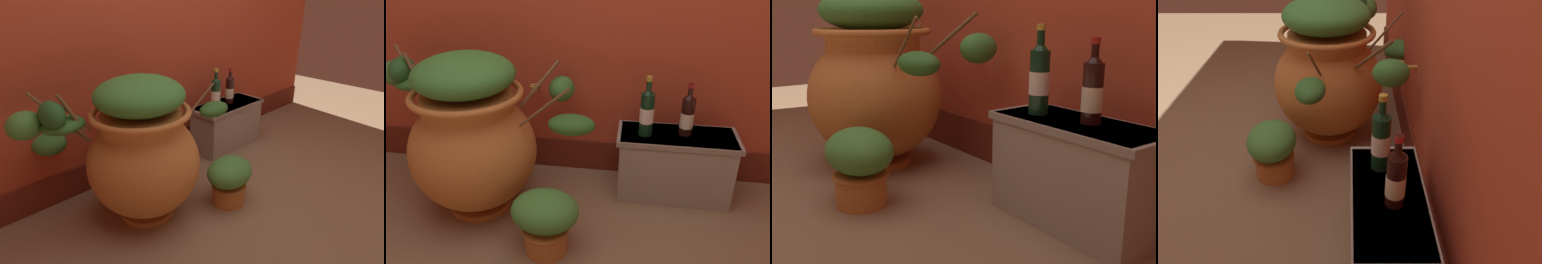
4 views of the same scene
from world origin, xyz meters
TOP-DOWN VIEW (x-y plane):
  - ground_plane at (0.00, 0.00)m, footprint 7.00×7.00m
  - terracotta_urn at (-0.49, 0.61)m, footprint 1.32×0.94m
  - stone_ledge at (0.64, 0.88)m, footprint 0.69×0.30m
  - wine_bottle_left at (0.45, 0.85)m, footprint 0.08×0.08m
  - wine_bottle_middle at (0.68, 0.89)m, footprint 0.08×0.08m
  - potted_shrub at (-0.01, 0.29)m, footprint 0.33×0.27m

SIDE VIEW (x-z plane):
  - ground_plane at x=0.00m, z-range 0.00..0.00m
  - potted_shrub at x=-0.01m, z-range 0.02..0.36m
  - stone_ledge at x=0.64m, z-range 0.01..0.42m
  - terracotta_urn at x=-0.49m, z-range 0.01..0.92m
  - wine_bottle_middle at x=0.68m, z-range 0.38..0.69m
  - wine_bottle_left at x=0.45m, z-range 0.38..0.73m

